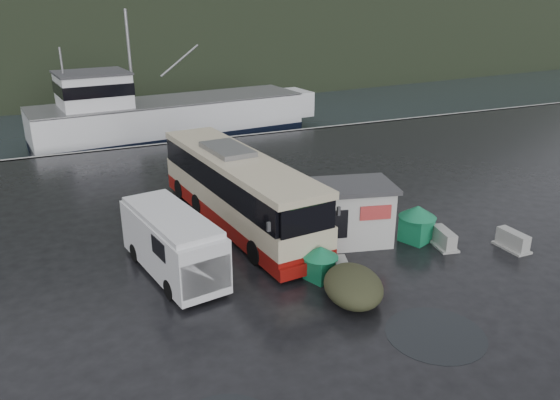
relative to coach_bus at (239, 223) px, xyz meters
name	(u,v)px	position (x,y,z in m)	size (l,w,h in m)	color
ground	(249,270)	(-1.16, -4.46, 0.00)	(160.00, 160.00, 0.00)	black
harbor_water	(66,44)	(-1.16, 105.54, 0.00)	(300.00, 180.00, 0.02)	black
quay_edge	(148,146)	(-1.16, 15.54, 0.00)	(160.00, 0.60, 1.50)	#999993
headland	(69,18)	(8.84, 245.54, 0.00)	(780.00, 540.00, 570.00)	black
coach_bus	(239,223)	(0.00, 0.00, 0.00)	(3.03, 12.12, 3.43)	#C5B795
white_van	(175,272)	(-3.82, -3.49, 0.00)	(2.01, 5.82, 2.43)	silver
waste_bin_left	(320,279)	(1.00, -6.15, 0.00)	(0.95, 0.95, 1.32)	#147147
waste_bin_right	(415,241)	(6.29, -4.81, 0.00)	(1.14, 1.14, 1.60)	#147147
dome_tent	(352,300)	(1.33, -7.93, 0.00)	(2.00, 2.80, 1.10)	#30321E
ticket_kiosk	(351,241)	(3.77, -3.71, 0.00)	(3.28, 2.49, 2.57)	#BABAB5
jersey_barrier_a	(341,281)	(1.63, -6.63, 0.00)	(0.75, 1.50, 0.75)	#999993
jersey_barrier_b	(511,248)	(9.46, -7.05, 0.00)	(0.76, 1.51, 0.76)	#999993
jersey_barrier_c	(443,246)	(7.00, -5.74, 0.00)	(0.74, 1.49, 0.74)	#999993
fishing_trawler	(172,123)	(2.01, 21.95, 0.00)	(25.62, 5.62, 10.25)	silver
puddles	(354,372)	(-0.60, -11.29, 0.01)	(10.21, 4.21, 0.01)	black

